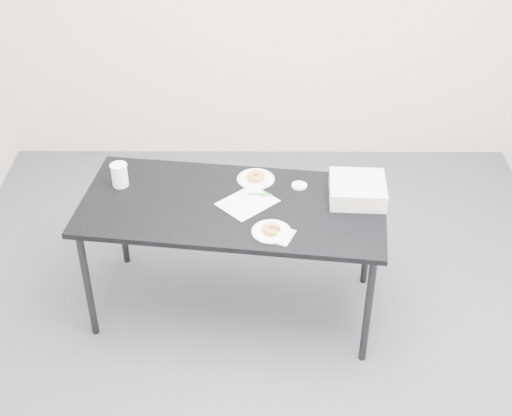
{
  "coord_description": "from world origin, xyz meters",
  "views": [
    {
      "loc": [
        -0.01,
        -3.08,
        3.04
      ],
      "look_at": [
        -0.03,
        0.02,
        0.83
      ],
      "focal_mm": 50.0,
      "sensor_mm": 36.0,
      "label": 1
    }
  ],
  "objects_px": {
    "table": "(233,212)",
    "coffee_cup": "(120,175)",
    "scorecard": "(247,202)",
    "plate_far": "(256,179)",
    "pen": "(260,194)",
    "donut_far": "(256,176)",
    "donut_near": "(271,229)",
    "bakery_box": "(357,190)",
    "plate_near": "(271,232)"
  },
  "relations": [
    {
      "from": "plate_far",
      "to": "coffee_cup",
      "type": "bearing_deg",
      "value": -175.33
    },
    {
      "from": "plate_far",
      "to": "donut_far",
      "type": "bearing_deg",
      "value": 0.0
    },
    {
      "from": "plate_near",
      "to": "donut_far",
      "type": "xyz_separation_m",
      "value": [
        -0.08,
        0.51,
        0.02
      ]
    },
    {
      "from": "plate_far",
      "to": "bakery_box",
      "type": "relative_size",
      "value": 0.71
    },
    {
      "from": "table",
      "to": "coffee_cup",
      "type": "xyz_separation_m",
      "value": [
        -0.65,
        0.18,
        0.13
      ]
    },
    {
      "from": "plate_far",
      "to": "bakery_box",
      "type": "bearing_deg",
      "value": -17.68
    },
    {
      "from": "scorecard",
      "to": "pen",
      "type": "height_order",
      "value": "pen"
    },
    {
      "from": "donut_near",
      "to": "plate_far",
      "type": "xyz_separation_m",
      "value": [
        -0.08,
        0.51,
        -0.02
      ]
    },
    {
      "from": "bakery_box",
      "to": "donut_near",
      "type": "bearing_deg",
      "value": -142.68
    },
    {
      "from": "bakery_box",
      "to": "pen",
      "type": "bearing_deg",
      "value": -178.55
    },
    {
      "from": "plate_near",
      "to": "plate_far",
      "type": "height_order",
      "value": "plate_near"
    },
    {
      "from": "donut_near",
      "to": "donut_far",
      "type": "bearing_deg",
      "value": 99.42
    },
    {
      "from": "coffee_cup",
      "to": "donut_near",
      "type": "bearing_deg",
      "value": -27.34
    },
    {
      "from": "plate_near",
      "to": "scorecard",
      "type": "bearing_deg",
      "value": 115.4
    },
    {
      "from": "plate_far",
      "to": "bakery_box",
      "type": "distance_m",
      "value": 0.6
    },
    {
      "from": "donut_near",
      "to": "bakery_box",
      "type": "relative_size",
      "value": 0.32
    },
    {
      "from": "donut_near",
      "to": "bakery_box",
      "type": "bearing_deg",
      "value": 34.13
    },
    {
      "from": "bakery_box",
      "to": "scorecard",
      "type": "bearing_deg",
      "value": -171.65
    },
    {
      "from": "table",
      "to": "plate_near",
      "type": "relative_size",
      "value": 8.5
    },
    {
      "from": "pen",
      "to": "coffee_cup",
      "type": "relative_size",
      "value": 0.98
    },
    {
      "from": "table",
      "to": "plate_far",
      "type": "distance_m",
      "value": 0.28
    },
    {
      "from": "table",
      "to": "plate_near",
      "type": "height_order",
      "value": "plate_near"
    },
    {
      "from": "donut_near",
      "to": "coffee_cup",
      "type": "relative_size",
      "value": 0.71
    },
    {
      "from": "pen",
      "to": "table",
      "type": "bearing_deg",
      "value": -148.2
    },
    {
      "from": "plate_near",
      "to": "plate_far",
      "type": "distance_m",
      "value": 0.52
    },
    {
      "from": "pen",
      "to": "plate_near",
      "type": "distance_m",
      "value": 0.35
    },
    {
      "from": "table",
      "to": "scorecard",
      "type": "height_order",
      "value": "scorecard"
    },
    {
      "from": "table",
      "to": "coffee_cup",
      "type": "relative_size",
      "value": 12.85
    },
    {
      "from": "table",
      "to": "donut_near",
      "type": "xyz_separation_m",
      "value": [
        0.21,
        -0.26,
        0.08
      ]
    },
    {
      "from": "table",
      "to": "scorecard",
      "type": "xyz_separation_m",
      "value": [
        0.08,
        0.01,
        0.06
      ]
    },
    {
      "from": "table",
      "to": "donut_far",
      "type": "relative_size",
      "value": 17.26
    },
    {
      "from": "scorecard",
      "to": "donut_near",
      "type": "height_order",
      "value": "donut_near"
    },
    {
      "from": "pen",
      "to": "plate_far",
      "type": "distance_m",
      "value": 0.17
    },
    {
      "from": "coffee_cup",
      "to": "bakery_box",
      "type": "relative_size",
      "value": 0.45
    },
    {
      "from": "pen",
      "to": "donut_far",
      "type": "bearing_deg",
      "value": 102.28
    },
    {
      "from": "bakery_box",
      "to": "coffee_cup",
      "type": "bearing_deg",
      "value": 178.19
    },
    {
      "from": "scorecard",
      "to": "donut_far",
      "type": "height_order",
      "value": "donut_far"
    },
    {
      "from": "table",
      "to": "donut_near",
      "type": "relative_size",
      "value": 18.11
    },
    {
      "from": "scorecard",
      "to": "donut_near",
      "type": "distance_m",
      "value": 0.3
    },
    {
      "from": "donut_far",
      "to": "bakery_box",
      "type": "relative_size",
      "value": 0.33
    },
    {
      "from": "scorecard",
      "to": "plate_far",
      "type": "height_order",
      "value": "plate_far"
    },
    {
      "from": "table",
      "to": "plate_far",
      "type": "height_order",
      "value": "plate_far"
    },
    {
      "from": "table",
      "to": "plate_near",
      "type": "distance_m",
      "value": 0.34
    },
    {
      "from": "scorecard",
      "to": "donut_near",
      "type": "xyz_separation_m",
      "value": [
        0.13,
        -0.27,
        0.02
      ]
    },
    {
      "from": "pen",
      "to": "plate_near",
      "type": "bearing_deg",
      "value": -76.45
    },
    {
      "from": "scorecard",
      "to": "coffee_cup",
      "type": "height_order",
      "value": "coffee_cup"
    },
    {
      "from": "donut_near",
      "to": "plate_near",
      "type": "bearing_deg",
      "value": 180.0
    },
    {
      "from": "scorecard",
      "to": "plate_far",
      "type": "bearing_deg",
      "value": 125.96
    },
    {
      "from": "table",
      "to": "pen",
      "type": "distance_m",
      "value": 0.18
    },
    {
      "from": "pen",
      "to": "donut_near",
      "type": "xyz_separation_m",
      "value": [
        0.06,
        -0.34,
        0.02
      ]
    }
  ]
}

